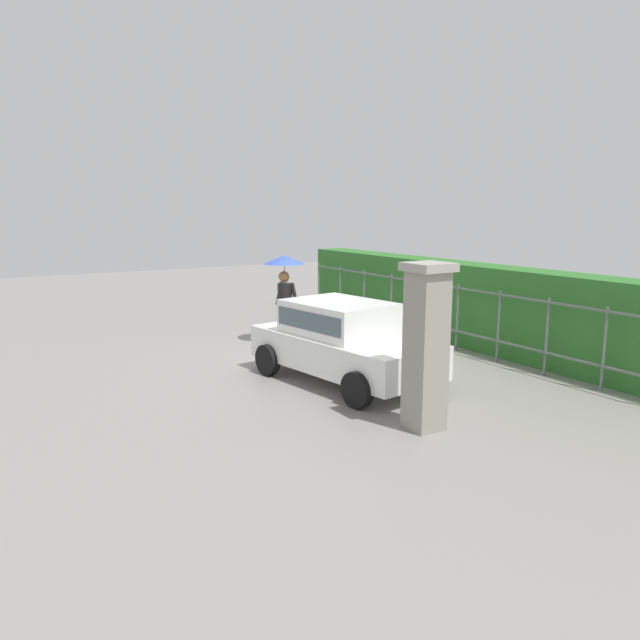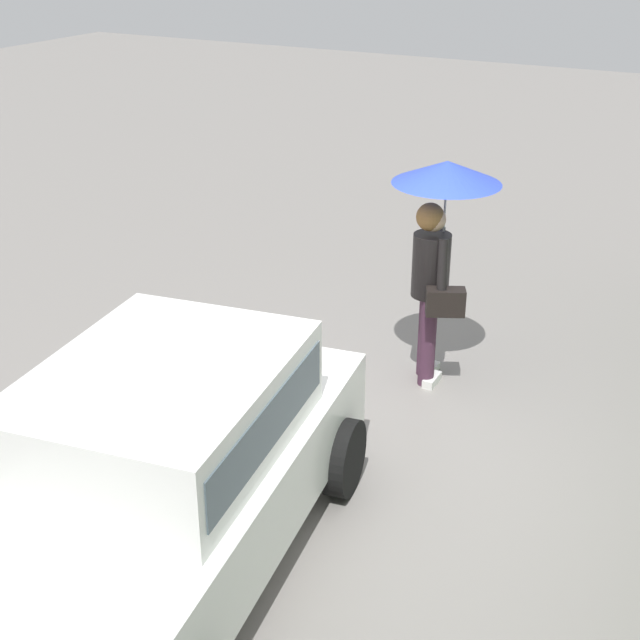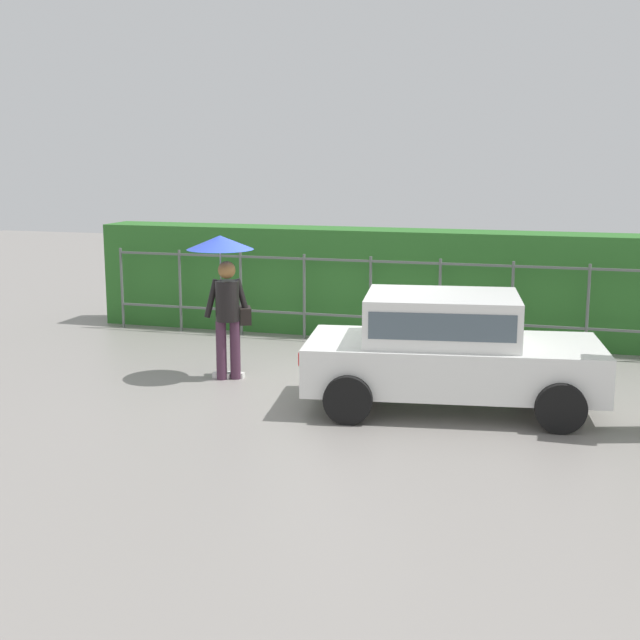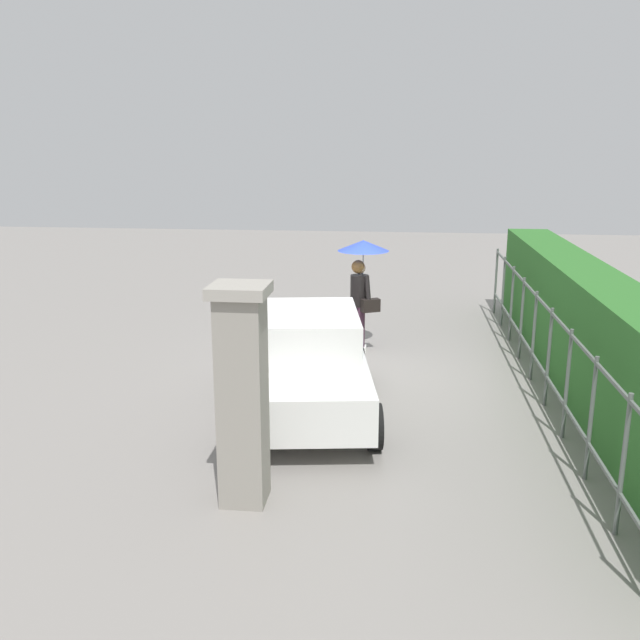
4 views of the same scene
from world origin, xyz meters
The scene contains 6 objects.
ground_plane centered at (0.00, 0.00, 0.00)m, with size 40.00×40.00×0.00m, color gray.
car centered at (1.74, -0.68, 0.80)m, with size 3.91×2.29×1.48m.
pedestrian centered at (-1.56, -0.09, 1.52)m, with size 0.96×0.96×2.08m.
gate_pillar centered at (4.41, -1.02, 1.24)m, with size 0.60×0.60×2.42m.
fence_section centered at (0.51, 2.83, 0.83)m, with size 10.75×0.05×1.50m.
hedge_row centered at (0.51, 3.55, 0.95)m, with size 11.70×0.90×1.90m, color #2D6B28.
Camera 4 is at (11.16, 0.59, 3.80)m, focal length 38.79 mm.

